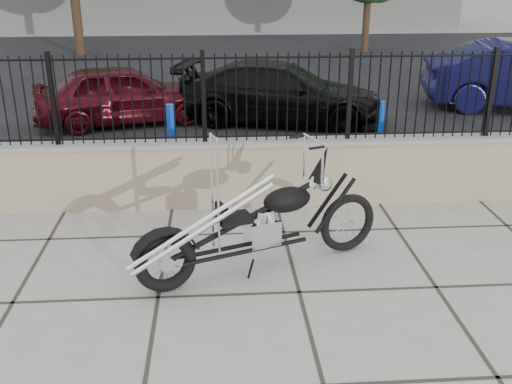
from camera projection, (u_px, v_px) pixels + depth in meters
The scene contains 9 objects.
ground_plane at pixel (299, 292), 6.40m from camera, with size 90.00×90.00×0.00m, color #99968E.
parking_lot at pixel (243, 76), 18.00m from camera, with size 30.00×30.00×0.00m, color black.
retaining_wall at pixel (276, 172), 8.54m from camera, with size 14.00×0.36×0.96m, color gray.
iron_fence at pixel (277, 97), 8.15m from camera, with size 14.00×0.08×1.20m, color black.
chopper_motorcycle at pixel (258, 202), 6.54m from camera, with size 2.82×0.50×1.69m, color black, non-canonical shape.
car_red at pixel (123, 94), 12.67m from camera, with size 1.50×3.72×1.27m, color #3E0811.
car_black at pixel (281, 93), 12.72m from camera, with size 1.79×4.41×1.28m, color black.
bollard_a at pixel (171, 136), 9.99m from camera, with size 0.13×0.13×1.09m, color #0D33CA.
bollard_b at pixel (381, 124), 11.21m from camera, with size 0.10×0.10×0.85m, color #0C56B6.
Camera 1 is at (-0.85, -5.51, 3.35)m, focal length 42.00 mm.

